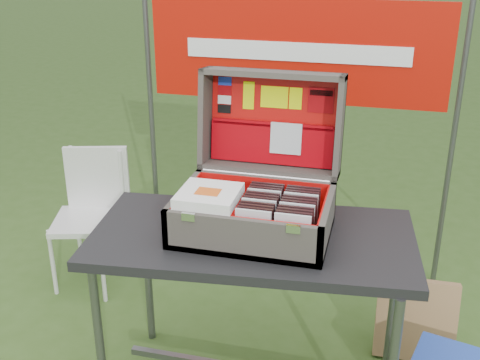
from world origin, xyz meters
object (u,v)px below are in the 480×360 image
(suitcase, at_px, (257,160))
(cardboard_box, at_px, (416,320))
(table, at_px, (252,318))
(chair, at_px, (87,223))

(suitcase, xyz_separation_m, cardboard_box, (0.69, 0.38, -0.88))
(suitcase, bearing_deg, table, -90.80)
(table, xyz_separation_m, suitcase, (0.00, 0.07, 0.68))
(chair, bearing_deg, table, -46.41)
(table, distance_m, chair, 1.27)
(table, bearing_deg, suitcase, 83.52)
(chair, distance_m, cardboard_box, 1.81)
(suitcase, distance_m, chair, 1.42)
(table, height_order, suitcase, suitcase)
(table, bearing_deg, chair, 143.90)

